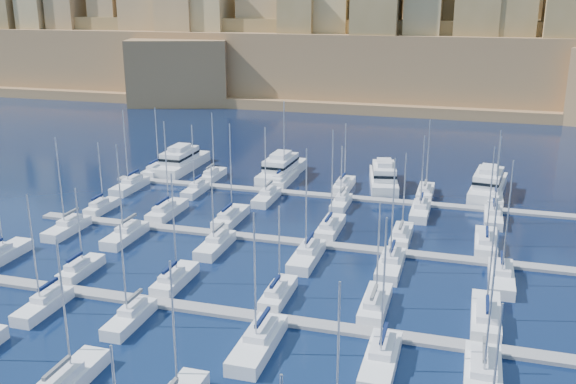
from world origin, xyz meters
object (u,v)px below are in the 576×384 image
(sailboat_2, at_px, (68,380))
(motor_yacht_d, at_px, (488,184))
(motor_yacht_b, at_px, (282,169))
(motor_yacht_a, at_px, (181,161))
(motor_yacht_c, at_px, (384,177))

(sailboat_2, relative_size, motor_yacht_d, 0.82)
(sailboat_2, xyz_separation_m, motor_yacht_b, (-1.58, 69.93, 0.98))
(motor_yacht_a, xyz_separation_m, motor_yacht_b, (20.64, -0.11, 0.00))
(motor_yacht_a, bearing_deg, motor_yacht_c, -1.03)
(motor_yacht_b, relative_size, motor_yacht_d, 0.98)
(motor_yacht_d, bearing_deg, motor_yacht_c, -177.94)
(sailboat_2, relative_size, motor_yacht_a, 0.84)
(sailboat_2, distance_m, motor_yacht_a, 73.49)
(motor_yacht_d, bearing_deg, motor_yacht_b, -179.94)
(motor_yacht_a, bearing_deg, motor_yacht_d, -0.08)
(motor_yacht_a, relative_size, motor_yacht_d, 0.98)
(sailboat_2, height_order, motor_yacht_c, sailboat_2)
(sailboat_2, height_order, motor_yacht_b, sailboat_2)
(motor_yacht_a, bearing_deg, sailboat_2, -72.40)
(motor_yacht_a, distance_m, motor_yacht_c, 39.88)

